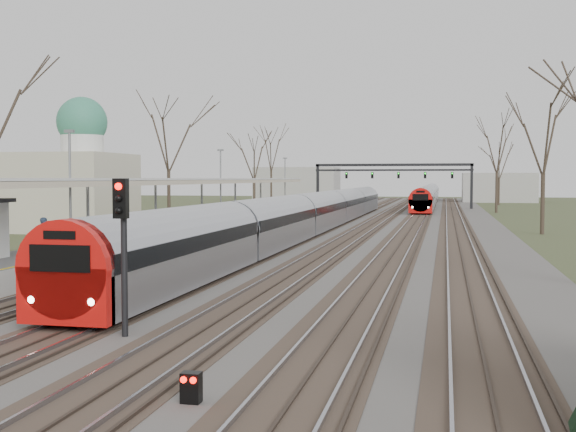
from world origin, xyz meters
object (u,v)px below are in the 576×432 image
train_near (316,213)px  passenger (45,238)px  train_far (428,195)px  signal_post (123,233)px

train_near → passenger: size_ratio=47.15×
train_far → passenger: bearing=-97.7°
train_far → passenger: (-12.45, -91.92, 0.32)m
passenger → signal_post: signal_post is taller
train_far → signal_post: bearing=-93.0°
signal_post → passenger: bearing=130.6°
train_far → signal_post: (-5.25, -100.30, 1.25)m
train_near → signal_post: bearing=-87.3°
passenger → signal_post: size_ratio=0.39×
train_near → passenger: (-5.45, -29.04, 0.32)m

